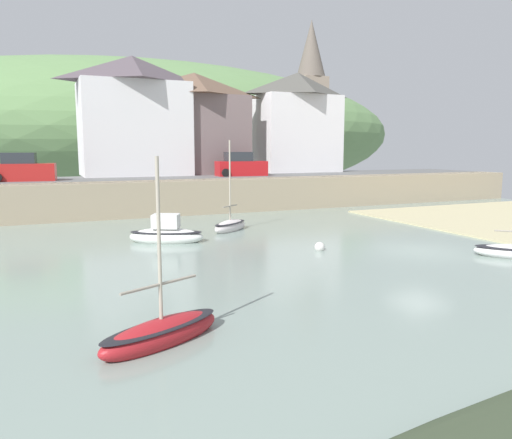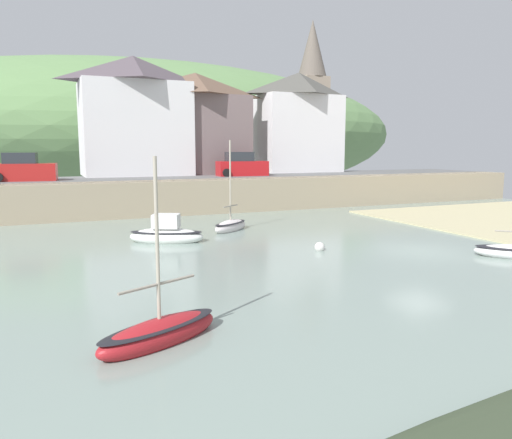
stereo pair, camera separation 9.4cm
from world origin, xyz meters
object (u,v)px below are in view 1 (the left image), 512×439
(fishing_boat_green, at_px, (230,226))
(sailboat_tall_mast, at_px, (166,234))
(waterfront_building_left, at_px, (134,115))
(mooring_buoy, at_px, (320,247))
(waterfront_building_centre, at_px, (195,123))
(sailboat_far_left, at_px, (162,332))
(parked_car_near_slipway, at_px, (23,169))
(waterfront_building_right, at_px, (297,122))
(church_with_spire, at_px, (311,94))
(parked_car_by_wall, at_px, (241,166))

(fishing_boat_green, relative_size, sailboat_tall_mast, 1.35)
(waterfront_building_left, bearing_deg, mooring_buoy, -80.06)
(waterfront_building_centre, height_order, sailboat_far_left, waterfront_building_centre)
(waterfront_building_left, xyz_separation_m, parked_car_near_slipway, (-8.50, -4.50, -4.14))
(waterfront_building_centre, relative_size, sailboat_far_left, 1.97)
(waterfront_building_centre, distance_m, sailboat_tall_mast, 20.73)
(waterfront_building_left, relative_size, sailboat_far_left, 2.11)
(fishing_boat_green, distance_m, sailboat_tall_mast, 4.58)
(waterfront_building_right, xyz_separation_m, sailboat_far_left, (-20.51, -31.15, -6.88))
(waterfront_building_right, distance_m, church_with_spire, 6.32)
(fishing_boat_green, relative_size, mooring_buoy, 11.15)
(waterfront_building_right, height_order, sailboat_tall_mast, waterfront_building_right)
(waterfront_building_right, xyz_separation_m, fishing_boat_green, (-13.16, -16.43, -6.86))
(waterfront_building_left, height_order, parked_car_near_slipway, waterfront_building_left)
(fishing_boat_green, height_order, sailboat_tall_mast, fishing_boat_green)
(fishing_boat_green, bearing_deg, waterfront_building_centre, 42.27)
(waterfront_building_centre, height_order, sailboat_tall_mast, waterfront_building_centre)
(sailboat_far_left, distance_m, parked_car_by_wall, 29.72)
(waterfront_building_right, bearing_deg, mooring_buoy, -116.07)
(sailboat_tall_mast, relative_size, sailboat_far_left, 0.84)
(waterfront_building_centre, relative_size, waterfront_building_right, 0.98)
(waterfront_building_right, distance_m, sailboat_tall_mast, 26.12)
(waterfront_building_left, relative_size, church_with_spire, 0.63)
(waterfront_building_left, height_order, sailboat_far_left, waterfront_building_left)
(waterfront_building_centre, bearing_deg, mooring_buoy, -92.97)
(sailboat_far_left, bearing_deg, waterfront_building_right, 31.91)
(waterfront_building_centre, height_order, fishing_boat_green, waterfront_building_centre)
(parked_car_near_slipway, bearing_deg, fishing_boat_green, -41.36)
(waterfront_building_right, xyz_separation_m, parked_car_by_wall, (-7.68, -4.50, -3.94))
(mooring_buoy, bearing_deg, waterfront_building_left, 99.94)
(sailboat_far_left, relative_size, parked_car_near_slipway, 1.08)
(waterfront_building_centre, bearing_deg, waterfront_building_right, 0.00)
(waterfront_building_centre, relative_size, mooring_buoy, 19.26)
(waterfront_building_right, relative_size, church_with_spire, 0.61)
(waterfront_building_right, relative_size, sailboat_tall_mast, 2.38)
(waterfront_building_right, bearing_deg, waterfront_building_left, -180.00)
(waterfront_building_left, bearing_deg, parked_car_near_slipway, -152.10)
(mooring_buoy, bearing_deg, fishing_boat_green, 104.88)
(parked_car_by_wall, height_order, mooring_buoy, parked_car_by_wall)
(parked_car_near_slipway, bearing_deg, waterfront_building_left, 34.46)
(sailboat_far_left, height_order, parked_car_by_wall, sailboat_far_left)
(fishing_boat_green, height_order, mooring_buoy, fishing_boat_green)
(waterfront_building_left, xyz_separation_m, church_with_spire, (19.14, 4.00, 3.00))
(parked_car_near_slipway, bearing_deg, church_with_spire, 23.66)
(fishing_boat_green, bearing_deg, sailboat_tall_mast, 167.60)
(waterfront_building_left, xyz_separation_m, fishing_boat_green, (2.26, -16.43, -7.06))
(sailboat_far_left, relative_size, mooring_buoy, 9.80)
(waterfront_building_left, relative_size, sailboat_tall_mast, 2.49)
(sailboat_tall_mast, relative_size, mooring_buoy, 8.28)
(waterfront_building_centre, xyz_separation_m, mooring_buoy, (-1.21, -23.21, -6.68))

